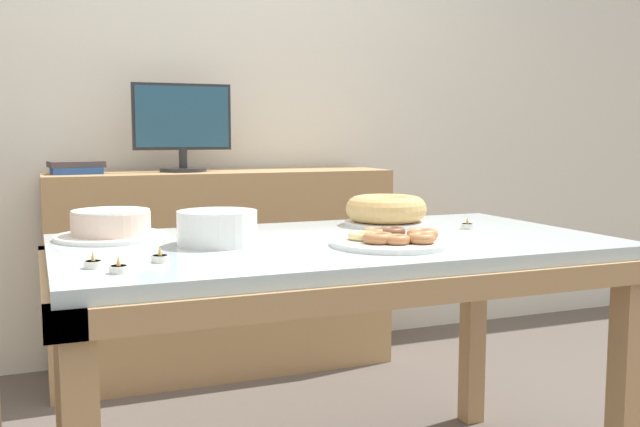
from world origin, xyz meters
name	(u,v)px	position (x,y,z in m)	size (l,w,h in m)	color
wall_back	(204,83)	(0.00, 1.60, 1.30)	(8.00, 0.10, 2.60)	silver
dining_table	(336,275)	(0.00, 0.00, 0.67)	(1.53, 0.85, 0.77)	silver
sideboard	(222,270)	(0.00, 1.30, 0.45)	(1.49, 0.44, 0.89)	tan
computer_monitor	(182,128)	(-0.16, 1.30, 1.08)	(0.42, 0.20, 0.38)	#262628
book_stack	(76,167)	(-0.60, 1.30, 0.92)	(0.23, 0.18, 0.05)	#23478C
cake_chocolate_round	(111,226)	(-0.57, 0.25, 0.80)	(0.31, 0.31, 0.08)	white
cake_golden_bundt	(386,211)	(0.27, 0.23, 0.81)	(0.26, 0.26, 0.09)	white
pastry_platter	(392,240)	(0.09, -0.16, 0.78)	(0.32, 0.32, 0.04)	white
plate_stack	(217,228)	(-0.33, 0.03, 0.81)	(0.21, 0.21, 0.09)	white
tealight_centre	(160,258)	(-0.51, -0.18, 0.78)	(0.04, 0.04, 0.04)	silver
tealight_near_cakes	(119,268)	(-0.61, -0.27, 0.78)	(0.04, 0.04, 0.04)	silver
tealight_right_edge	(467,226)	(0.46, 0.05, 0.78)	(0.04, 0.04, 0.04)	silver
tealight_left_edge	(208,229)	(-0.30, 0.26, 0.78)	(0.04, 0.04, 0.04)	silver
tealight_near_front	(93,264)	(-0.66, -0.20, 0.78)	(0.04, 0.04, 0.04)	silver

